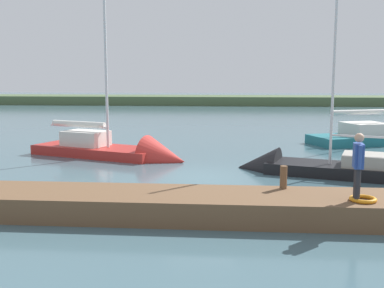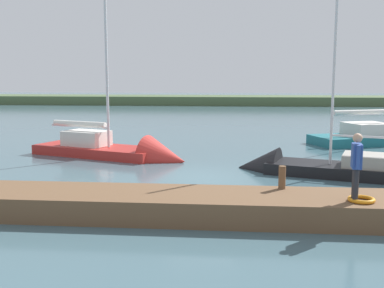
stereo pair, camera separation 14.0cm
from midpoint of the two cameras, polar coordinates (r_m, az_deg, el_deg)
ground_plane at (r=17.01m, az=1.10°, el=-4.25°), size 200.00×200.00×0.00m
far_shoreline at (r=65.04m, az=3.84°, el=4.96°), size 180.00×8.00×2.40m
dock_pier at (r=12.21m, az=-0.38°, el=-7.67°), size 24.79×2.09×0.65m
mooring_post_near at (r=12.80m, az=11.07°, el=-4.11°), size 0.20×0.20×0.64m
life_ring_buoy at (r=12.11m, az=20.30°, el=-6.48°), size 0.66×0.66×0.10m
sailboat_inner_slip at (r=21.49m, az=-8.91°, el=-1.23°), size 8.08×4.70×9.96m
sailboat_mid_channel at (r=18.24m, az=15.70°, el=-3.35°), size 7.93×4.14×8.68m
person_on_dock at (r=11.83m, az=19.75°, el=-2.17°), size 0.28×0.64×1.70m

